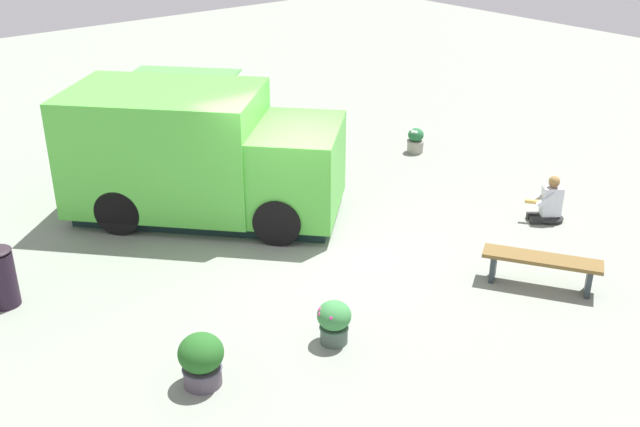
{
  "coord_description": "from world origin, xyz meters",
  "views": [
    {
      "loc": [
        7.08,
        9.22,
        5.93
      ],
      "look_at": [
        0.22,
        0.88,
        0.85
      ],
      "focal_mm": 41.95,
      "sensor_mm": 36.0,
      "label": 1
    }
  ],
  "objects_px": {
    "planter_flowering_near": "(201,359)",
    "trash_bin": "(1,276)",
    "food_truck": "(199,157)",
    "plaza_bench": "(542,264)",
    "planter_flowering_far": "(416,140)",
    "person_customer": "(549,204)",
    "planter_flowering_side": "(334,321)"
  },
  "relations": [
    {
      "from": "food_truck",
      "to": "person_customer",
      "type": "height_order",
      "value": "food_truck"
    },
    {
      "from": "planter_flowering_far",
      "to": "person_customer",
      "type": "bearing_deg",
      "value": 79.89
    },
    {
      "from": "planter_flowering_side",
      "to": "food_truck",
      "type": "bearing_deg",
      "value": -99.51
    },
    {
      "from": "food_truck",
      "to": "trash_bin",
      "type": "relative_size",
      "value": 5.37
    },
    {
      "from": "trash_bin",
      "to": "food_truck",
      "type": "bearing_deg",
      "value": -166.78
    },
    {
      "from": "planter_flowering_near",
      "to": "planter_flowering_far",
      "type": "relative_size",
      "value": 1.27
    },
    {
      "from": "planter_flowering_far",
      "to": "plaza_bench",
      "type": "relative_size",
      "value": 0.32
    },
    {
      "from": "planter_flowering_near",
      "to": "person_customer",
      "type": "bearing_deg",
      "value": -179.38
    },
    {
      "from": "planter_flowering_near",
      "to": "trash_bin",
      "type": "relative_size",
      "value": 0.75
    },
    {
      "from": "trash_bin",
      "to": "planter_flowering_near",
      "type": "bearing_deg",
      "value": 110.27
    },
    {
      "from": "planter_flowering_near",
      "to": "planter_flowering_far",
      "type": "bearing_deg",
      "value": -152.93
    },
    {
      "from": "planter_flowering_side",
      "to": "plaza_bench",
      "type": "distance_m",
      "value": 3.53
    },
    {
      "from": "food_truck",
      "to": "planter_flowering_side",
      "type": "relative_size",
      "value": 8.16
    },
    {
      "from": "person_customer",
      "to": "planter_flowering_far",
      "type": "height_order",
      "value": "person_customer"
    },
    {
      "from": "planter_flowering_far",
      "to": "planter_flowering_near",
      "type": "bearing_deg",
      "value": 27.07
    },
    {
      "from": "planter_flowering_side",
      "to": "plaza_bench",
      "type": "relative_size",
      "value": 0.36
    },
    {
      "from": "planter_flowering_side",
      "to": "trash_bin",
      "type": "relative_size",
      "value": 0.66
    },
    {
      "from": "food_truck",
      "to": "planter_flowering_far",
      "type": "distance_m",
      "value": 5.48
    },
    {
      "from": "food_truck",
      "to": "planter_flowering_side",
      "type": "xyz_separation_m",
      "value": [
        0.79,
        4.72,
        -0.78
      ]
    },
    {
      "from": "planter_flowering_side",
      "to": "plaza_bench",
      "type": "xyz_separation_m",
      "value": [
        -3.41,
        0.88,
        0.05
      ]
    },
    {
      "from": "person_customer",
      "to": "planter_flowering_near",
      "type": "distance_m",
      "value": 7.34
    },
    {
      "from": "planter_flowering_near",
      "to": "planter_flowering_far",
      "type": "distance_m",
      "value": 9.05
    },
    {
      "from": "planter_flowering_near",
      "to": "trash_bin",
      "type": "bearing_deg",
      "value": -69.73
    },
    {
      "from": "plaza_bench",
      "to": "food_truck",
      "type": "bearing_deg",
      "value": -64.91
    },
    {
      "from": "food_truck",
      "to": "planter_flowering_near",
      "type": "distance_m",
      "value": 5.17
    },
    {
      "from": "food_truck",
      "to": "plaza_bench",
      "type": "relative_size",
      "value": 2.94
    },
    {
      "from": "food_truck",
      "to": "planter_flowering_far",
      "type": "bearing_deg",
      "value": 177.3
    },
    {
      "from": "planter_flowering_far",
      "to": "trash_bin",
      "type": "bearing_deg",
      "value": 4.08
    },
    {
      "from": "person_customer",
      "to": "plaza_bench",
      "type": "relative_size",
      "value": 0.51
    },
    {
      "from": "planter_flowering_far",
      "to": "planter_flowering_side",
      "type": "height_order",
      "value": "planter_flowering_side"
    },
    {
      "from": "food_truck",
      "to": "person_customer",
      "type": "relative_size",
      "value": 5.74
    },
    {
      "from": "person_customer",
      "to": "planter_flowering_near",
      "type": "height_order",
      "value": "person_customer"
    }
  ]
}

